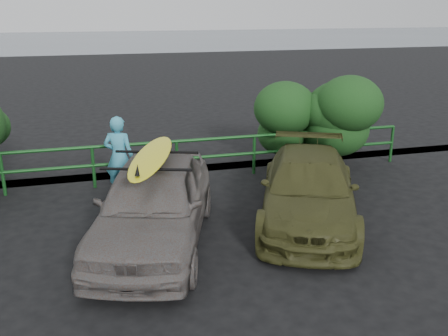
# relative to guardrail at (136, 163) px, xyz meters

# --- Properties ---
(ground) EXTENTS (80.00, 80.00, 0.00)m
(ground) POSITION_rel_guardrail_xyz_m (0.00, -5.00, -0.52)
(ground) COLOR black
(ocean) EXTENTS (200.00, 200.00, 0.00)m
(ocean) POSITION_rel_guardrail_xyz_m (0.00, 55.00, -0.52)
(ocean) COLOR slate
(ocean) RESTS_ON ground
(guardrail) EXTENTS (14.00, 0.08, 1.04)m
(guardrail) POSITION_rel_guardrail_xyz_m (0.00, 0.00, 0.00)
(guardrail) COLOR #154A1A
(guardrail) RESTS_ON ground
(shrub_right) EXTENTS (3.20, 2.40, 2.42)m
(shrub_right) POSITION_rel_guardrail_xyz_m (5.00, 0.50, 0.69)
(shrub_right) COLOR #1A4318
(shrub_right) RESTS_ON ground
(sedan) EXTENTS (3.16, 4.92, 1.56)m
(sedan) POSITION_rel_guardrail_xyz_m (0.01, -3.29, 0.26)
(sedan) COLOR #635C58
(sedan) RESTS_ON ground
(olive_vehicle) EXTENTS (3.53, 4.91, 1.32)m
(olive_vehicle) POSITION_rel_guardrail_xyz_m (3.13, -3.04, 0.14)
(olive_vehicle) COLOR #3F401C
(olive_vehicle) RESTS_ON ground
(man) EXTENTS (0.80, 0.68, 1.86)m
(man) POSITION_rel_guardrail_xyz_m (-0.43, -0.75, 0.41)
(man) COLOR #3E9FBB
(man) RESTS_ON ground
(roof_rack) EXTENTS (1.79, 1.49, 0.05)m
(roof_rack) POSITION_rel_guardrail_xyz_m (0.01, -3.29, 1.06)
(roof_rack) COLOR black
(roof_rack) RESTS_ON sedan
(surfboard) EXTENTS (1.38, 2.79, 0.08)m
(surfboard) POSITION_rel_guardrail_xyz_m (0.01, -3.29, 1.13)
(surfboard) COLOR yellow
(surfboard) RESTS_ON roof_rack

